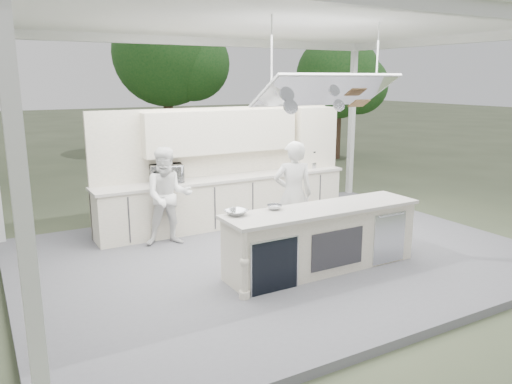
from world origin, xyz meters
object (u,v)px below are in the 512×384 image
demo_island (322,239)px  sous_chef (168,196)px  back_counter (227,200)px  head_chef (293,195)px

demo_island → sous_chef: bearing=125.1°
sous_chef → back_counter: bearing=37.4°
head_chef → sous_chef: 2.11m
head_chef → sous_chef: size_ratio=1.07×
demo_island → sous_chef: (-1.56, 2.22, 0.37)m
head_chef → demo_island: bearing=101.0°
back_counter → head_chef: 1.82m
demo_island → back_counter: (-0.18, 2.81, 0.00)m
head_chef → back_counter: bearing=-55.5°
back_counter → head_chef: bearing=-77.4°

